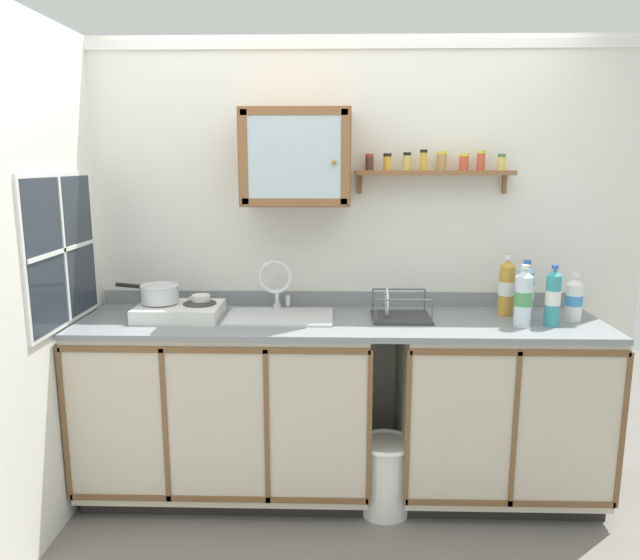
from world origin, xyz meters
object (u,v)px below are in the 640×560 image
(hot_plate_stove, at_px, (179,311))
(trash_bin, at_px, (385,474))
(bottle_opaque_white_0, at_px, (574,299))
(bottle_water_clear_1, at_px, (523,298))
(sink, at_px, (279,321))
(saucepan, at_px, (159,293))
(bottle_water_blue_4, at_px, (525,292))
(dish_rack, at_px, (399,314))
(wall_cabinet, at_px, (296,158))
(bottle_detergent_teal_3, at_px, (553,298))
(bottle_juice_amber_2, at_px, (506,287))
(mug, at_px, (201,305))

(hot_plate_stove, distance_m, trash_bin, 1.35)
(hot_plate_stove, xyz_separation_m, bottle_opaque_white_0, (2.02, 0.00, 0.08))
(hot_plate_stove, bearing_deg, bottle_water_clear_1, -3.64)
(bottle_water_clear_1, xyz_separation_m, trash_bin, (-0.66, -0.08, -0.91))
(sink, relative_size, bottle_water_clear_1, 1.80)
(hot_plate_stove, height_order, bottle_water_clear_1, bottle_water_clear_1)
(saucepan, bearing_deg, bottle_water_clear_1, -4.19)
(bottle_water_blue_4, distance_m, dish_rack, 0.65)
(dish_rack, relative_size, trash_bin, 0.77)
(wall_cabinet, xyz_separation_m, trash_bin, (0.46, -0.34, -1.58))
(bottle_water_clear_1, relative_size, wall_cabinet, 0.55)
(bottle_water_clear_1, height_order, wall_cabinet, wall_cabinet)
(hot_plate_stove, xyz_separation_m, wall_cabinet, (0.60, 0.16, 0.78))
(hot_plate_stove, xyz_separation_m, trash_bin, (1.07, -0.19, -0.80))
(bottle_opaque_white_0, distance_m, bottle_detergent_teal_3, 0.18)
(bottle_opaque_white_0, height_order, bottle_water_blue_4, bottle_water_blue_4)
(sink, xyz_separation_m, dish_rack, (0.62, -0.02, 0.05))
(bottle_juice_amber_2, distance_m, trash_bin, 1.15)
(bottle_opaque_white_0, xyz_separation_m, mug, (-1.92, 0.07, -0.06))
(bottle_detergent_teal_3, bearing_deg, bottle_water_clear_1, -177.39)
(hot_plate_stove, bearing_deg, bottle_juice_amber_2, 3.68)
(hot_plate_stove, relative_size, bottle_opaque_white_0, 1.75)
(bottle_detergent_teal_3, distance_m, trash_bin, 1.22)
(bottle_water_clear_1, relative_size, trash_bin, 0.79)
(bottle_detergent_teal_3, height_order, bottle_water_blue_4, bottle_water_blue_4)
(mug, distance_m, trash_bin, 1.29)
(hot_plate_stove, relative_size, bottle_water_clear_1, 1.40)
(bottle_opaque_white_0, bearing_deg, sink, 178.75)
(bottle_opaque_white_0, distance_m, trash_bin, 1.31)
(bottle_detergent_teal_3, distance_m, mug, 1.79)
(bottle_water_blue_4, height_order, wall_cabinet, wall_cabinet)
(saucepan, height_order, trash_bin, saucepan)
(bottle_opaque_white_0, bearing_deg, wall_cabinet, 173.88)
(bottle_opaque_white_0, distance_m, bottle_juice_amber_2, 0.33)
(bottle_water_clear_1, distance_m, mug, 1.64)
(saucepan, height_order, bottle_water_clear_1, bottle_water_clear_1)
(bottle_juice_amber_2, bearing_deg, wall_cabinet, 177.59)
(hot_plate_stove, height_order, bottle_juice_amber_2, bottle_juice_amber_2)
(bottle_water_blue_4, distance_m, trash_bin, 1.17)
(hot_plate_stove, distance_m, bottle_detergent_teal_3, 1.88)
(bottle_water_clear_1, height_order, bottle_juice_amber_2, bottle_juice_amber_2)
(sink, relative_size, bottle_detergent_teal_3, 1.80)
(bottle_juice_amber_2, relative_size, dish_rack, 1.05)
(saucepan, distance_m, bottle_juice_amber_2, 1.82)
(hot_plate_stove, distance_m, bottle_water_clear_1, 1.74)
(trash_bin, bearing_deg, mug, 165.15)
(hot_plate_stove, bearing_deg, bottle_water_blue_4, 0.29)
(bottle_water_clear_1, bearing_deg, hot_plate_stove, 176.36)
(bottle_detergent_teal_3, distance_m, wall_cabinet, 1.46)
(sink, xyz_separation_m, bottle_detergent_teal_3, (1.36, -0.14, 0.17))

